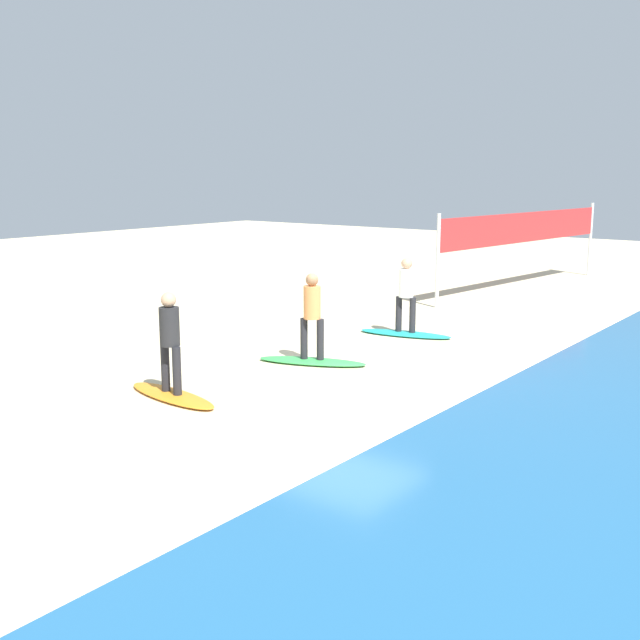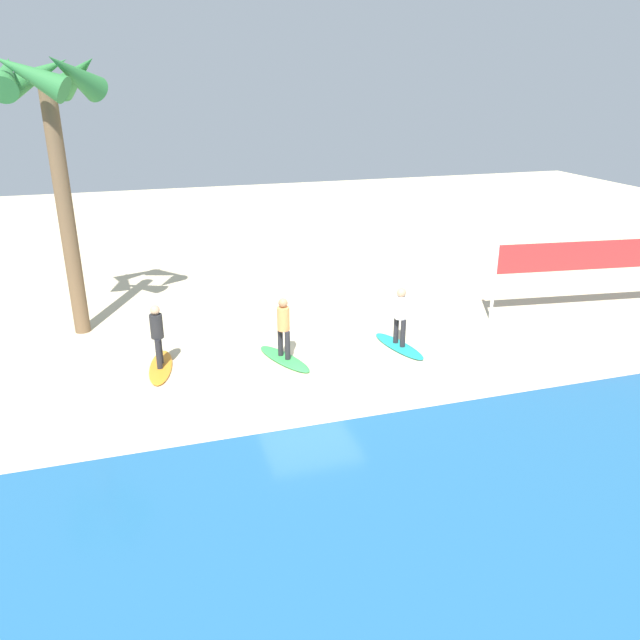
% 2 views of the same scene
% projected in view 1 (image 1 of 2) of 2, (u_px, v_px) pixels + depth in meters
% --- Properties ---
extents(ground_plane, '(60.00, 60.00, 0.00)m').
position_uv_depth(ground_plane, '(350.00, 362.00, 14.92)').
color(ground_plane, beige).
extents(surfboard_teal, '(0.99, 2.17, 0.09)m').
position_uv_depth(surfboard_teal, '(405.00, 334.00, 17.27)').
color(surfboard_teal, teal).
rests_on(surfboard_teal, ground).
extents(surfer_teal, '(0.32, 0.45, 1.64)m').
position_uv_depth(surfer_teal, '(406.00, 290.00, 17.08)').
color(surfer_teal, '#232328').
rests_on(surfer_teal, surfboard_teal).
extents(surfboard_green, '(1.29, 2.16, 0.09)m').
position_uv_depth(surfboard_green, '(312.00, 361.00, 14.79)').
color(surfboard_green, green).
rests_on(surfboard_green, ground).
extents(surfer_green, '(0.32, 0.44, 1.64)m').
position_uv_depth(surfer_green, '(312.00, 310.00, 14.60)').
color(surfer_green, '#232328').
rests_on(surfer_green, surfboard_green).
extents(surfboard_orange, '(0.84, 2.16, 0.09)m').
position_uv_depth(surfboard_orange, '(172.00, 395.00, 12.56)').
color(surfboard_orange, orange).
rests_on(surfboard_orange, ground).
extents(surfer_orange, '(0.32, 0.46, 1.64)m').
position_uv_depth(surfer_orange, '(170.00, 335.00, 12.37)').
color(surfer_orange, '#232328').
rests_on(surfer_orange, surfboard_orange).
extents(volleyball_net, '(9.03, 1.19, 2.50)m').
position_uv_depth(volleyball_net, '(525.00, 231.00, 23.65)').
color(volleyball_net, silver).
rests_on(volleyball_net, ground).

